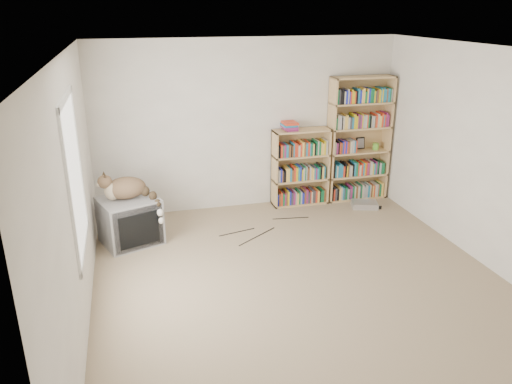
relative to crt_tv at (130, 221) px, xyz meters
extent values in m
cube|color=#9C856A|center=(1.80, -1.61, -0.30)|extent=(4.50, 5.00, 0.01)
cube|color=white|center=(1.80, 0.89, 0.95)|extent=(4.50, 0.02, 2.50)
cube|color=white|center=(1.80, -4.11, 0.95)|extent=(4.50, 0.02, 2.50)
cube|color=white|center=(-0.45, -1.61, 0.95)|extent=(0.02, 5.00, 2.50)
cube|color=white|center=(4.05, -1.61, 0.95)|extent=(0.02, 5.00, 2.50)
cube|color=white|center=(1.80, -1.61, 2.20)|extent=(4.50, 5.00, 0.02)
cube|color=white|center=(-0.43, -1.41, 1.10)|extent=(0.02, 1.22, 1.52)
cube|color=gray|center=(0.00, -0.01, 0.00)|extent=(0.86, 0.82, 0.60)
cube|color=black|center=(0.10, -0.29, 0.00)|extent=(0.61, 0.24, 0.56)
cube|color=black|center=(0.11, -0.31, -0.01)|extent=(0.49, 0.18, 0.42)
cube|color=black|center=(-0.04, 0.12, -0.01)|extent=(0.51, 0.46, 0.36)
ellipsoid|color=#382917|center=(-0.01, 0.02, 0.44)|extent=(0.55, 0.40, 0.28)
ellipsoid|color=#382917|center=(0.12, 0.04, 0.43)|extent=(0.26, 0.28, 0.21)
ellipsoid|color=#C6AE8F|center=(-0.18, -0.02, 0.43)|extent=(0.22, 0.22, 0.23)
ellipsoid|color=#382917|center=(-0.25, -0.02, 0.56)|extent=(0.20, 0.19, 0.17)
sphere|color=beige|center=(-0.32, -0.03, 0.54)|extent=(0.08, 0.08, 0.07)
cone|color=black|center=(-0.24, -0.06, 0.64)|extent=(0.08, 0.09, 0.09)
cone|color=black|center=(-0.26, 0.04, 0.64)|extent=(0.08, 0.09, 0.09)
cube|color=tan|center=(3.05, 0.73, 0.66)|extent=(0.02, 0.30, 1.92)
cube|color=tan|center=(3.99, 0.73, 0.66)|extent=(0.03, 0.30, 1.92)
cube|color=tan|center=(3.52, 0.87, 0.66)|extent=(0.96, 0.03, 1.92)
cube|color=tan|center=(3.52, 0.73, 1.61)|extent=(0.96, 0.30, 0.02)
cube|color=tan|center=(3.52, 0.73, -0.29)|extent=(0.96, 0.30, 0.03)
cube|color=tan|center=(3.52, 0.73, 0.09)|extent=(0.96, 0.30, 0.03)
cube|color=tan|center=(3.52, 0.73, 0.47)|extent=(0.96, 0.30, 0.02)
cube|color=tan|center=(3.52, 0.73, 0.85)|extent=(0.96, 0.30, 0.02)
cube|color=tan|center=(3.52, 0.73, 1.23)|extent=(0.96, 0.30, 0.02)
cube|color=red|center=(3.52, 0.73, -0.18)|extent=(0.88, 0.24, 0.19)
cube|color=#1C26B7|center=(3.52, 0.73, 0.20)|extent=(0.88, 0.24, 0.19)
cube|color=#126738|center=(3.52, 0.73, 0.58)|extent=(0.88, 0.24, 0.19)
cube|color=#BAB399|center=(3.52, 0.73, 0.96)|extent=(0.88, 0.24, 0.19)
cube|color=black|center=(3.52, 0.73, 1.34)|extent=(0.88, 0.24, 0.19)
cube|color=tan|center=(2.17, 0.73, 0.29)|extent=(0.03, 0.30, 1.17)
cube|color=tan|center=(3.00, 0.73, 0.29)|extent=(0.02, 0.30, 1.17)
cube|color=tan|center=(2.58, 0.87, 0.29)|extent=(0.85, 0.03, 1.17)
cube|color=tan|center=(2.58, 0.73, 0.86)|extent=(0.85, 0.30, 0.02)
cube|color=tan|center=(2.58, 0.73, -0.29)|extent=(0.85, 0.30, 0.03)
cube|color=tan|center=(2.58, 0.73, 0.10)|extent=(0.85, 0.30, 0.03)
cube|color=tan|center=(2.58, 0.73, 0.48)|extent=(0.85, 0.30, 0.02)
cube|color=red|center=(2.58, 0.73, -0.18)|extent=(0.77, 0.24, 0.19)
cube|color=#1C26B7|center=(2.58, 0.73, 0.20)|extent=(0.77, 0.24, 0.19)
cube|color=#126738|center=(2.58, 0.73, 0.59)|extent=(0.77, 0.24, 0.19)
cube|color=red|center=(2.40, 0.75, 0.94)|extent=(0.22, 0.28, 0.12)
cylinder|color=#67BB35|center=(3.82, 0.73, 0.54)|extent=(0.09, 0.09, 0.10)
cube|color=black|center=(3.60, 0.83, 0.58)|extent=(0.14, 0.05, 0.18)
cube|color=silver|center=(3.49, 0.31, -0.26)|extent=(0.44, 0.37, 0.09)
cube|color=silver|center=(-0.43, 0.34, 0.02)|extent=(0.01, 0.08, 0.13)
camera|label=1|loc=(0.08, -6.12, 2.60)|focal=35.00mm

